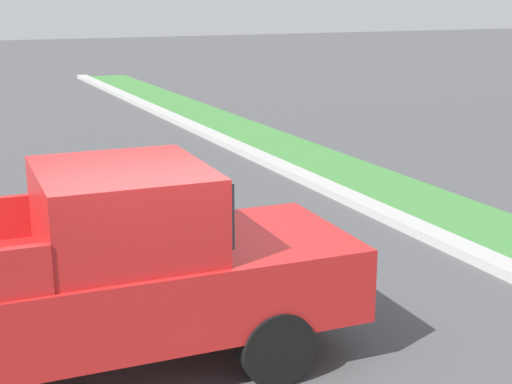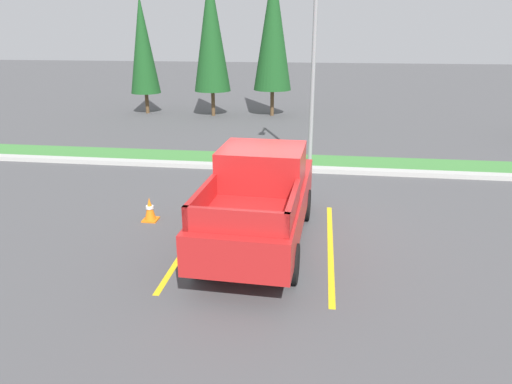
% 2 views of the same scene
% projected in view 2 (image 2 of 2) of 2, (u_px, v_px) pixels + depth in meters
% --- Properties ---
extents(ground_plane, '(120.00, 120.00, 0.00)m').
position_uv_depth(ground_plane, '(272.00, 231.00, 10.89)').
color(ground_plane, '#4C4C4F').
extents(parking_line_near, '(0.12, 4.80, 0.01)m').
position_uv_depth(parking_line_near, '(192.00, 239.00, 10.48)').
color(parking_line_near, yellow).
rests_on(parking_line_near, ground).
extents(parking_line_far, '(0.12, 4.80, 0.01)m').
position_uv_depth(parking_line_far, '(330.00, 247.00, 10.08)').
color(parking_line_far, yellow).
rests_on(parking_line_far, ground).
extents(curb_strip, '(56.00, 0.40, 0.15)m').
position_uv_depth(curb_strip, '(287.00, 168.00, 15.55)').
color(curb_strip, '#B2B2AD').
rests_on(curb_strip, ground).
extents(grass_median, '(56.00, 1.80, 0.06)m').
position_uv_depth(grass_median, '(290.00, 161.00, 16.59)').
color(grass_median, '#42843D').
rests_on(grass_median, ground).
extents(pickup_truck_main, '(2.13, 5.30, 2.10)m').
position_uv_depth(pickup_truck_main, '(260.00, 198.00, 9.99)').
color(pickup_truck_main, black).
rests_on(pickup_truck_main, ground).
extents(street_light, '(0.24, 1.49, 6.78)m').
position_uv_depth(street_light, '(314.00, 47.00, 14.88)').
color(street_light, gray).
rests_on(street_light, ground).
extents(cypress_tree_leftmost, '(1.63, 1.63, 6.26)m').
position_uv_depth(cypress_tree_leftmost, '(143.00, 45.00, 25.15)').
color(cypress_tree_leftmost, brown).
rests_on(cypress_tree_leftmost, ground).
extents(cypress_tree_left_inner, '(1.94, 1.94, 7.46)m').
position_uv_depth(cypress_tree_left_inner, '(211.00, 31.00, 24.14)').
color(cypress_tree_left_inner, brown).
rests_on(cypress_tree_left_inner, ground).
extents(cypress_tree_center, '(2.02, 2.02, 7.75)m').
position_uv_depth(cypress_tree_center, '(273.00, 28.00, 24.11)').
color(cypress_tree_center, brown).
rests_on(cypress_tree_center, ground).
extents(traffic_cone, '(0.36, 0.36, 0.60)m').
position_uv_depth(traffic_cone, '(150.00, 209.00, 11.41)').
color(traffic_cone, orange).
rests_on(traffic_cone, ground).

